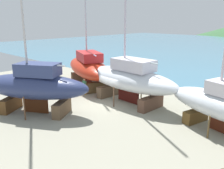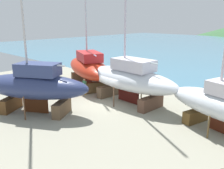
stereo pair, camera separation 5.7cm
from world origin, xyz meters
name	(u,v)px [view 2 (the right image)]	position (x,y,z in m)	size (l,w,h in m)	color
ground_plane	(85,111)	(0.00, -1.95, 0.00)	(42.67, 42.67, 0.00)	gray
sailboat_far_slipway	(34,85)	(-2.72, -5.00, 2.37)	(9.60, 7.48, 17.35)	brown
sailboat_mid_port	(88,67)	(-5.98, 3.55, 2.30)	(11.31, 7.89, 16.20)	brown
sailboat_small_center	(129,78)	(1.08, 2.49, 2.34)	(10.70, 3.97, 18.87)	brown
worker	(85,86)	(-3.85, 1.18, 0.88)	(0.48, 0.34, 1.69)	orange
barrel_by_slipway	(16,92)	(-8.51, -4.12, 0.43)	(0.61, 0.61, 0.85)	brown
timber_long_fore	(44,78)	(-12.97, 1.69, 0.08)	(2.76, 0.18, 0.16)	#855F46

